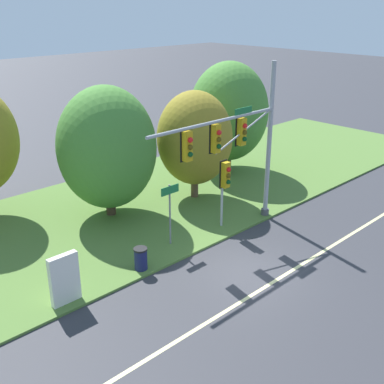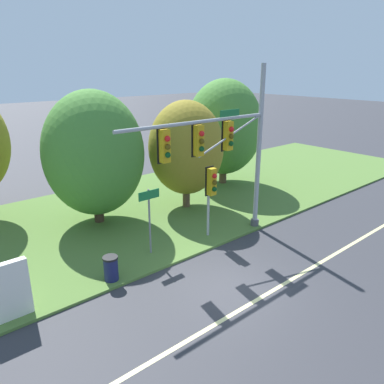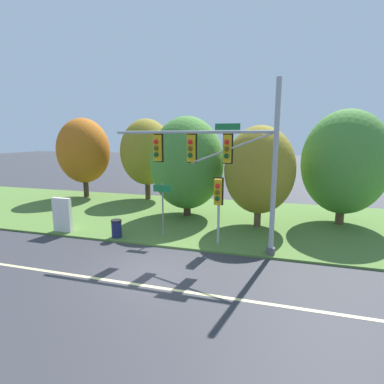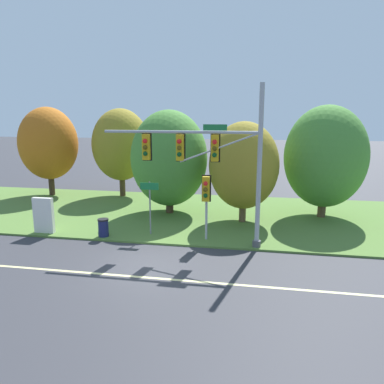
% 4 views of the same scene
% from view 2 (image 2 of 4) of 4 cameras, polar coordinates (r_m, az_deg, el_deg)
% --- Properties ---
extents(ground_plane, '(160.00, 160.00, 0.00)m').
position_cam_2_polar(ground_plane, '(14.02, 5.83, -14.02)').
color(ground_plane, '#333338').
extents(lane_stripe, '(36.00, 0.16, 0.01)m').
position_cam_2_polar(lane_stripe, '(13.37, 9.67, -16.00)').
color(lane_stripe, beige).
rests_on(lane_stripe, ground).
extents(grass_verge, '(48.00, 11.50, 0.10)m').
position_cam_2_polar(grass_verge, '(19.92, -11.51, -3.87)').
color(grass_verge, '#517533').
rests_on(grass_verge, ground).
extents(traffic_signal_mast, '(7.62, 0.49, 7.58)m').
position_cam_2_polar(traffic_signal_mast, '(15.87, 4.96, 7.10)').
color(traffic_signal_mast, '#9EA0A5').
rests_on(traffic_signal_mast, grass_verge).
extents(pedestrian_signal_near_kerb, '(0.46, 0.55, 3.30)m').
position_cam_2_polar(pedestrian_signal_near_kerb, '(16.52, 2.93, 0.88)').
color(pedestrian_signal_near_kerb, '#9EA0A5').
rests_on(pedestrian_signal_near_kerb, grass_verge).
extents(route_sign_post, '(0.98, 0.08, 2.80)m').
position_cam_2_polar(route_sign_post, '(15.26, -6.51, -3.04)').
color(route_sign_post, slate).
rests_on(route_sign_post, grass_verge).
extents(tree_behind_signpost, '(4.79, 4.79, 6.48)m').
position_cam_2_polar(tree_behind_signpost, '(18.53, -14.71, 5.67)').
color(tree_behind_signpost, '#423021').
rests_on(tree_behind_signpost, grass_verge).
extents(tree_mid_verge, '(4.01, 4.01, 5.83)m').
position_cam_2_polar(tree_mid_verge, '(20.04, -0.91, 6.71)').
color(tree_mid_verge, brown).
rests_on(tree_mid_verge, grass_verge).
extents(tree_tall_centre, '(4.87, 4.87, 6.76)m').
position_cam_2_polar(tree_tall_centre, '(24.50, 4.92, 9.78)').
color(tree_tall_centre, brown).
rests_on(tree_tall_centre, grass_verge).
extents(info_kiosk, '(1.10, 0.24, 1.90)m').
position_cam_2_polar(info_kiosk, '(13.03, -25.84, -13.37)').
color(info_kiosk, silver).
rests_on(info_kiosk, grass_verge).
extents(trash_bin, '(0.56, 0.56, 0.93)m').
position_cam_2_polar(trash_bin, '(14.19, -12.25, -11.27)').
color(trash_bin, '#191E4C').
rests_on(trash_bin, grass_verge).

